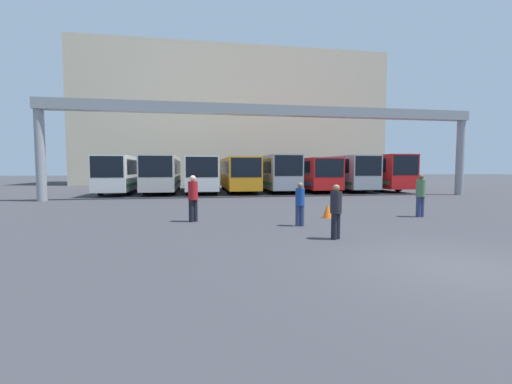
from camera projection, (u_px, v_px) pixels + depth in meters
ground_plane at (456, 268)px, 7.19m from camera, size 200.00×200.00×0.00m
building_backdrop at (233, 121)px, 49.61m from camera, size 41.09×12.00×17.87m
overhead_gantry at (273, 120)px, 24.06m from camera, size 30.77×0.80×6.50m
bus_slot_0 at (122, 172)px, 28.97m from camera, size 2.43×10.24×3.05m
bus_slot_1 at (163, 172)px, 30.20m from camera, size 2.60×11.60×3.09m
bus_slot_2 at (201, 172)px, 30.37m from camera, size 2.57×10.78×3.03m
bus_slot_3 at (238, 172)px, 30.87m from camera, size 2.56×10.63×2.99m
bus_slot_4 at (273, 171)px, 31.43m from camera, size 2.46×10.63×3.20m
bus_slot_5 at (305, 172)px, 32.84m from camera, size 2.60×12.32×2.95m
bus_slot_6 at (338, 171)px, 33.32m from camera, size 2.50×12.17×3.18m
bus_slot_7 at (369, 170)px, 33.94m from camera, size 2.51×12.28×3.27m
pedestrian_mid_right at (193, 197)px, 13.38m from camera, size 0.38×0.38×1.83m
pedestrian_near_left at (300, 203)px, 12.38m from camera, size 0.33×0.33×1.59m
pedestrian_mid_left at (336, 210)px, 10.08m from camera, size 0.34×0.34×1.62m
pedestrian_near_center at (420, 194)px, 14.70m from camera, size 0.38×0.38×1.84m
traffic_cone at (327, 211)px, 14.46m from camera, size 0.41×0.41×0.62m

